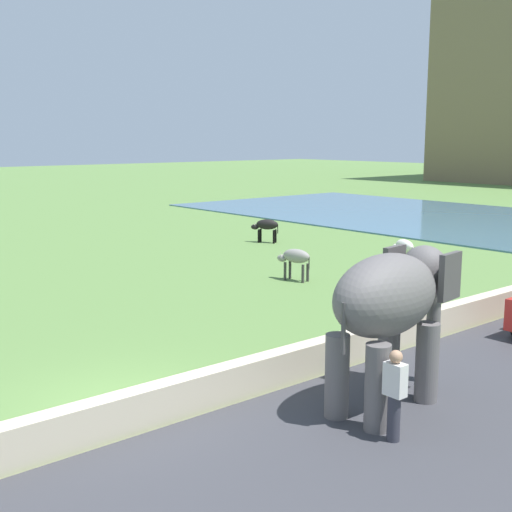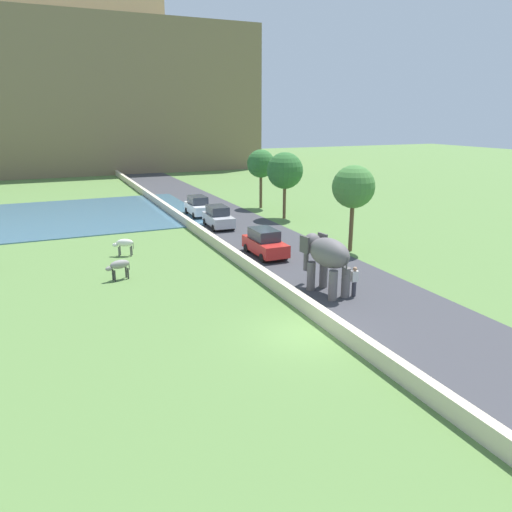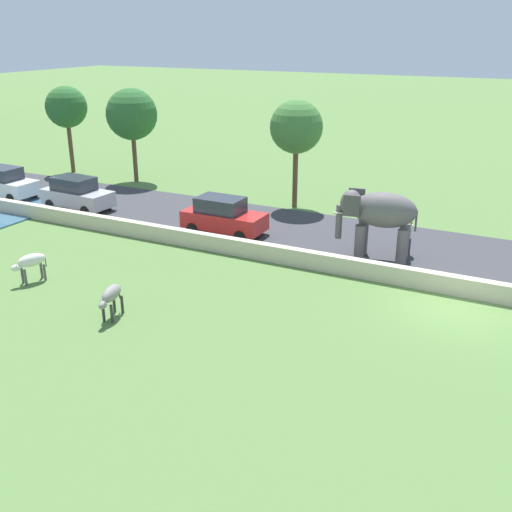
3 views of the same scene
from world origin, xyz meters
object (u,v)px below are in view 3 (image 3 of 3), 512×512
at_px(car_red, 223,216).
at_px(cow_white, 31,262).
at_px(elephant, 379,214).
at_px(car_white, 4,183).
at_px(car_silver, 77,194).
at_px(cow_grey, 111,296).
at_px(person_beside_elephant, 409,237).

bearing_deg(car_red, cow_white, 155.88).
distance_m(elephant, car_white, 22.27).
xyz_separation_m(car_silver, cow_grey, (-9.53, -10.22, -0.06)).
relative_size(car_red, cow_white, 2.84).
bearing_deg(cow_grey, car_silver, 46.99).
xyz_separation_m(car_white, car_silver, (0.00, -5.51, 0.00)).
height_order(car_silver, cow_white, car_silver).
distance_m(elephant, cow_white, 14.19).
xyz_separation_m(elephant, cow_grey, (-9.50, 6.52, -1.20)).
height_order(car_red, cow_grey, car_red).
distance_m(elephant, car_red, 7.64).
height_order(car_red, car_silver, same).
height_order(car_silver, cow_grey, car_silver).
relative_size(car_silver, cow_grey, 2.86).
relative_size(person_beside_elephant, car_white, 0.40).
distance_m(car_red, cow_grey, 9.58).
height_order(elephant, car_silver, elephant).
bearing_deg(car_white, elephant, -90.08).
bearing_deg(elephant, cow_grey, 145.53).
bearing_deg(person_beside_elephant, car_white, 92.41).
bearing_deg(cow_grey, car_white, 58.78).
xyz_separation_m(person_beside_elephant, cow_grey, (-10.51, 7.66, -0.04)).
distance_m(car_white, cow_grey, 18.39).
xyz_separation_m(elephant, car_white, (0.03, 22.24, -1.14)).
distance_m(car_white, car_red, 14.69).
relative_size(person_beside_elephant, car_silver, 0.40).
bearing_deg(car_white, car_red, -90.00).
bearing_deg(elephant, cow_white, 126.65).
xyz_separation_m(car_red, cow_white, (-8.47, 3.79, -0.06)).
xyz_separation_m(person_beside_elephant, car_silver, (-0.98, 17.88, 0.03)).
bearing_deg(cow_white, elephant, -53.35).
height_order(person_beside_elephant, car_silver, car_silver).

